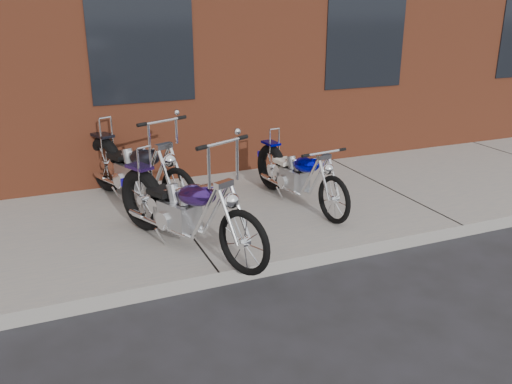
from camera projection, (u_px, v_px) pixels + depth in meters
name	position (u px, v px, depth m)	size (l,w,h in m)	color
ground	(219.00, 286.00, 5.25)	(120.00, 120.00, 0.00)	#2B2B31
sidewalk	(179.00, 224.00, 6.53)	(22.00, 3.00, 0.15)	gray
chopper_purple	(185.00, 212.00, 5.58)	(1.03, 2.10, 1.27)	black
chopper_blue	(298.00, 177.00, 6.86)	(0.49, 1.99, 0.87)	black
chopper_third	(137.00, 173.00, 6.79)	(0.99, 2.24, 1.20)	black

